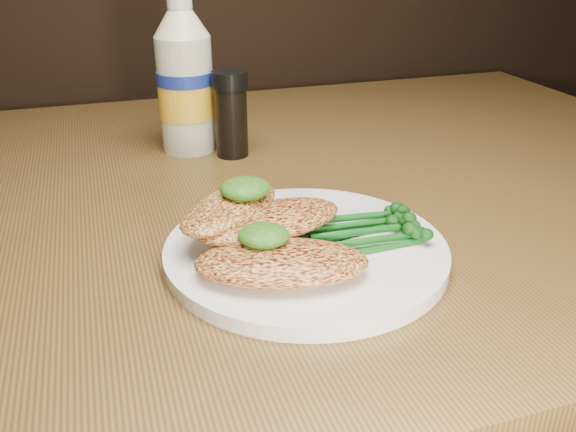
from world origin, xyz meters
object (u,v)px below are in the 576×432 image
object	(u,v)px
mayo_bottle	(185,72)
pepper_grinder	(231,114)
plate	(306,250)
dining_table	(269,427)

from	to	relation	value
mayo_bottle	pepper_grinder	bearing A→B (deg)	-40.63
plate	mayo_bottle	size ratio (longest dim) A/B	1.24
mayo_bottle	plate	bearing A→B (deg)	-81.33
dining_table	plate	distance (m)	0.42
mayo_bottle	pepper_grinder	world-z (taller)	mayo_bottle
pepper_grinder	plate	bearing A→B (deg)	-89.82
mayo_bottle	pepper_grinder	xyz separation A→B (m)	(0.05, -0.04, -0.05)
dining_table	plate	size ratio (longest dim) A/B	4.91
dining_table	mayo_bottle	xyz separation A→B (m)	(-0.06, 0.13, 0.47)
pepper_grinder	mayo_bottle	bearing A→B (deg)	139.37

